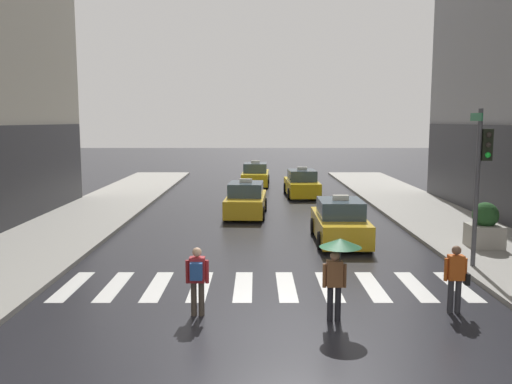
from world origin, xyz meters
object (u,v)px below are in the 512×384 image
traffic_light_pole (480,165)px  planter_near_corner (483,227)px  taxi_third (300,184)px  pedestrian_with_handbag (454,275)px  pedestrian_with_umbrella (337,257)px  taxi_second (245,201)px  taxi_lead (338,223)px  pedestrian_with_backpack (196,276)px  taxi_fourth (254,176)px

traffic_light_pole → planter_near_corner: 3.69m
taxi_third → pedestrian_with_handbag: 20.35m
pedestrian_with_umbrella → taxi_second: bearing=99.5°
taxi_lead → taxi_second: 6.86m
traffic_light_pole → taxi_second: traffic_light_pole is taller
traffic_light_pole → pedestrian_with_umbrella: bearing=-139.3°
pedestrian_with_backpack → taxi_third: bearing=78.5°
taxi_lead → pedestrian_with_handbag: 7.92m
taxi_lead → taxi_third: same height
traffic_light_pole → taxi_lead: bearing=131.5°
pedestrian_with_backpack → planter_near_corner: planter_near_corner is taller
taxi_fourth → pedestrian_with_handbag: taxi_fourth is taller
planter_near_corner → pedestrian_with_umbrella: bearing=-132.7°
pedestrian_with_handbag → taxi_second: bearing=111.2°
pedestrian_with_umbrella → pedestrian_with_backpack: (-3.26, 0.30, -0.54)m
taxi_fourth → pedestrian_with_umbrella: 26.26m
taxi_fourth → pedestrian_with_backpack: bearing=-93.0°
pedestrian_with_handbag → planter_near_corner: bearing=62.0°
taxi_lead → planter_near_corner: 5.12m
traffic_light_pole → pedestrian_with_umbrella: traffic_light_pole is taller
taxi_lead → planter_near_corner: taxi_lead is taller
pedestrian_with_umbrella → traffic_light_pole: bearing=40.7°
taxi_lead → pedestrian_with_umbrella: 8.42m
taxi_lead → taxi_fourth: size_ratio=0.99×
taxi_second → taxi_lead: bearing=-57.5°
pedestrian_with_umbrella → pedestrian_with_handbag: bearing=10.1°
taxi_third → pedestrian_with_umbrella: (-0.91, -20.77, 0.79)m
taxi_lead → taxi_third: size_ratio=0.99×
taxi_third → planter_near_corner: taxi_third is taller
traffic_light_pole → taxi_fourth: bearing=107.3°
taxi_third → planter_near_corner: size_ratio=2.87×
taxi_second → taxi_third: size_ratio=1.01×
traffic_light_pole → pedestrian_with_umbrella: size_ratio=2.47×
taxi_second → pedestrian_with_backpack: (-0.89, -13.77, 0.25)m
taxi_fourth → pedestrian_with_umbrella: bearing=-85.8°
taxi_third → taxi_fourth: same height
pedestrian_with_handbag → planter_near_corner: (3.30, 6.21, -0.06)m
taxi_lead → taxi_second: size_ratio=0.99×
pedestrian_with_backpack → taxi_second: bearing=86.3°
traffic_light_pole → planter_near_corner: size_ratio=3.00×
taxi_third → taxi_fourth: (-2.83, 5.41, 0.00)m
traffic_light_pole → pedestrian_with_umbrella: (-4.91, -4.23, -1.74)m
traffic_light_pole → taxi_lead: size_ratio=1.05×
taxi_second → taxi_third: bearing=63.9°
taxi_lead → taxi_fourth: (-3.23, 17.90, 0.00)m
taxi_second → taxi_fourth: size_ratio=1.00×
pedestrian_with_handbag → taxi_third: bearing=95.6°
pedestrian_with_backpack → pedestrian_with_handbag: (6.16, 0.22, -0.04)m
taxi_fourth → taxi_second: bearing=-92.1°
pedestrian_with_backpack → planter_near_corner: bearing=34.2°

